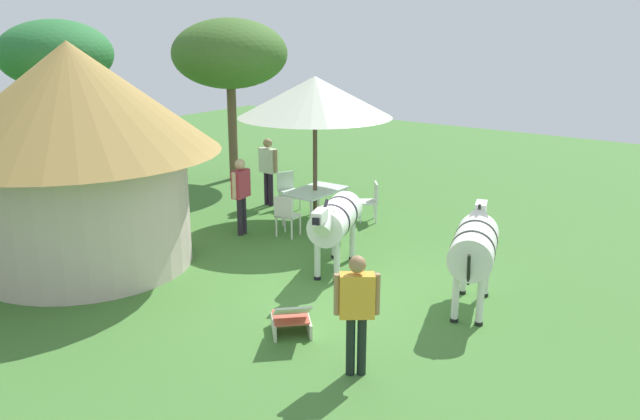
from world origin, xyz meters
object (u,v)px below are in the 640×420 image
guest_beside_umbrella (241,189)px  acacia_tree_left_background (230,54)px  patio_chair_west_end (286,213)px  striped_lounge_chair (291,318)px  patio_chair_near_lawn (288,188)px  patio_chair_east_end (371,199)px  guest_behind_table (268,166)px  thatched_hut (76,141)px  acacia_tree_right_background (56,56)px  shade_umbrella (315,97)px  zebra_nearest_camera (474,246)px  zebra_by_umbrella (335,220)px  patio_dining_table (315,193)px  standing_watcher (357,304)px

guest_beside_umbrella → acacia_tree_left_background: size_ratio=0.37×
patio_chair_west_end → striped_lounge_chair: (-3.48, -2.91, -0.27)m
patio_chair_near_lawn → guest_beside_umbrella: 2.28m
patio_chair_east_end → guest_behind_table: bearing=60.0°
thatched_hut → patio_chair_east_end: bearing=-27.0°
guest_behind_table → acacia_tree_right_background: acacia_tree_right_background is taller
acacia_tree_right_background → guest_behind_table: bearing=-53.5°
shade_umbrella → zebra_nearest_camera: 5.65m
guest_beside_umbrella → acacia_tree_left_background: (3.70, 3.72, 2.55)m
patio_chair_near_lawn → zebra_by_umbrella: (-2.75, -3.33, 0.45)m
thatched_hut → acacia_tree_left_background: 7.36m
guest_beside_umbrella → striped_lounge_chair: size_ratio=1.76×
patio_dining_table → patio_chair_east_end: patio_chair_east_end is taller
thatched_hut → patio_chair_east_end: thatched_hut is taller
patio_chair_east_end → guest_behind_table: (-0.40, 2.75, 0.50)m
zebra_by_umbrella → acacia_tree_right_background: size_ratio=0.47×
thatched_hut → striped_lounge_chair: size_ratio=5.50×
patio_chair_west_end → zebra_by_umbrella: 2.23m
patio_chair_west_end → zebra_by_umbrella: zebra_by_umbrella is taller
patio_dining_table → zebra_nearest_camera: 5.37m
shade_umbrella → patio_chair_east_end: bearing=-51.8°
patio_dining_table → patio_chair_west_end: (-1.28, -0.18, -0.14)m
shade_umbrella → patio_chair_west_end: (-1.28, -0.18, -2.32)m
patio_dining_table → striped_lounge_chair: size_ratio=1.62×
guest_behind_table → zebra_by_umbrella: guest_behind_table is taller
standing_watcher → patio_chair_near_lawn: bearing=97.7°
patio_chair_near_lawn → acacia_tree_right_background: bearing=-34.3°
thatched_hut → zebra_nearest_camera: thatched_hut is taller
patio_chair_east_end → acacia_tree_right_background: (-3.33, 6.72, 3.13)m
patio_chair_west_end → guest_behind_table: 2.60m
patio_dining_table → zebra_nearest_camera: (-2.31, -4.84, 0.38)m
thatched_hut → patio_chair_east_end: 6.51m
zebra_by_umbrella → standing_watcher: bearing=109.4°
patio_dining_table → acacia_tree_right_background: size_ratio=0.34×
patio_chair_near_lawn → acacia_tree_left_background: size_ratio=0.20×
patio_chair_west_end → standing_watcher: bearing=-50.0°
patio_chair_near_lawn → zebra_nearest_camera: bearing=87.2°
thatched_hut → patio_chair_east_end: (5.57, -2.83, -1.84)m
zebra_nearest_camera → patio_dining_table: bearing=136.2°
thatched_hut → patio_dining_table: size_ratio=3.39×
patio_dining_table → guest_behind_table: 1.82m
shade_umbrella → striped_lounge_chair: 6.23m
patio_dining_table → acacia_tree_left_background: 5.65m
patio_dining_table → guest_behind_table: (0.40, 1.74, 0.35)m
acacia_tree_left_background → thatched_hut: bearing=-158.9°
shade_umbrella → guest_behind_table: 2.55m
acacia_tree_right_background → guest_beside_umbrella: bearing=-80.5°
patio_chair_west_end → patio_dining_table: bearing=90.0°
patio_chair_west_end → guest_beside_umbrella: size_ratio=0.54×
acacia_tree_left_background → patio_chair_west_end: bearing=-125.4°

